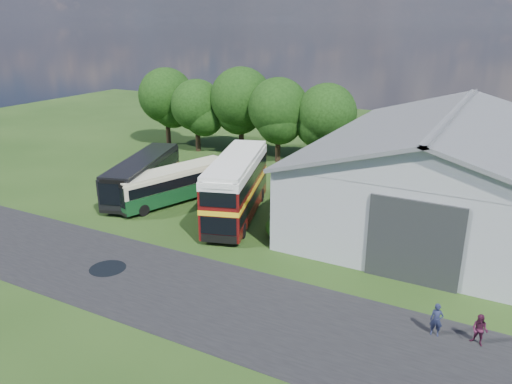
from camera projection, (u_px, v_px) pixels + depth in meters
The scene contains 17 objects.
ground at pixel (159, 254), 32.08m from camera, with size 120.00×120.00×0.00m, color black.
asphalt_road at pixel (167, 286), 28.24m from camera, with size 60.00×8.00×0.02m, color black.
puddle at pixel (108, 269), 30.25m from camera, with size 2.20×2.20×0.01m, color black.
storage_shed at pixel (449, 163), 37.35m from camera, with size 18.80×24.80×8.15m.
tree_left_a at pixel (166, 96), 58.60m from camera, with size 6.46×6.46×9.12m.
tree_left_b at pixel (197, 105), 55.74m from camera, with size 5.78×5.78×8.16m.
tree_mid at pixel (241, 99), 54.29m from camera, with size 6.80×6.80×9.60m.
tree_right_a at pixel (278, 108), 51.39m from camera, with size 6.26×6.26×8.83m.
tree_right_b at pixel (327, 113), 49.91m from camera, with size 5.98×5.98×8.45m.
shrub_front at pixel (278, 237), 34.58m from camera, with size 1.70×1.70×1.70m, color #194714.
shrub_mid at pixel (290, 227), 36.25m from camera, with size 1.60×1.60×1.60m, color #194714.
shrub_back at pixel (300, 218), 37.92m from camera, with size 1.80×1.80×1.80m, color #194714.
bus_green_single at pixel (174, 184), 41.00m from camera, with size 5.49×10.56×2.85m.
bus_maroon_double at pixel (236, 188), 37.43m from camera, with size 6.06×11.39×4.76m.
bus_dark_single at pixel (143, 175), 42.76m from camera, with size 6.08×11.76×3.17m.
visitor_a at pixel (436, 320), 23.61m from camera, with size 0.60×0.40×1.65m, color #1A1E39.
visitor_b at pixel (480, 330), 22.92m from camera, with size 0.76×0.59×1.55m, color #3D1329.
Camera 1 is at (19.21, -22.62, 14.28)m, focal length 35.00 mm.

